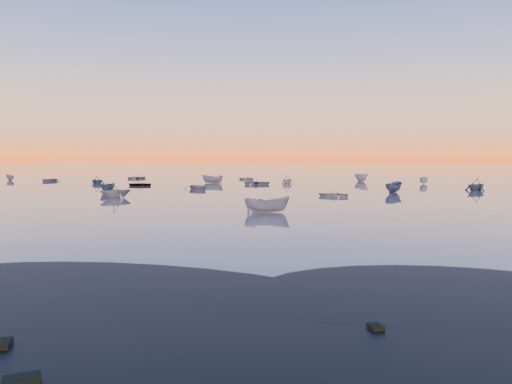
% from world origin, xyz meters
% --- Properties ---
extents(ground, '(600.00, 600.00, 0.00)m').
position_xyz_m(ground, '(0.00, 100.00, 0.00)').
color(ground, slate).
rests_on(ground, ground).
extents(mud_lobes, '(140.00, 6.00, 0.07)m').
position_xyz_m(mud_lobes, '(0.00, -1.00, 0.01)').
color(mud_lobes, black).
rests_on(mud_lobes, ground).
extents(moored_fleet, '(124.00, 58.00, 1.20)m').
position_xyz_m(moored_fleet, '(0.00, 53.00, 0.00)').
color(moored_fleet, silver).
rests_on(moored_fleet, ground).
extents(boat_near_center, '(2.77, 4.20, 1.34)m').
position_xyz_m(boat_near_center, '(3.84, 24.00, 0.00)').
color(boat_near_center, slate).
rests_on(boat_near_center, ground).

